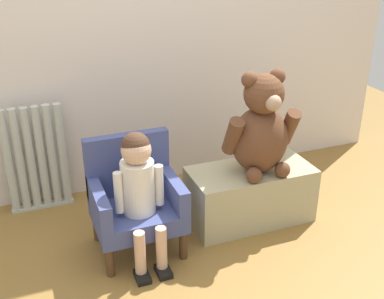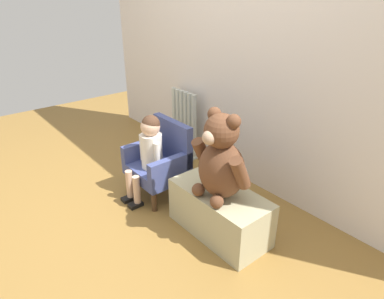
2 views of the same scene
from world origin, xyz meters
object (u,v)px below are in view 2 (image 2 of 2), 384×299
Objects in this scene: radiator at (184,124)px; large_teddy_bear at (221,161)px; child_armchair at (161,160)px; low_bench at (219,212)px; child_figure at (149,146)px.

large_teddy_bear is (1.16, -0.61, 0.26)m from radiator.
radiator is 1.09× the size of child_armchair.
child_armchair reaches higher than low_bench.
radiator is 0.92× the size of low_bench.
radiator is 0.74m from child_armchair.
child_figure is at bearing -170.78° from low_bench.
large_teddy_bear is (0.72, -0.03, 0.30)m from child_armchair.
child_figure is 0.74m from large_teddy_bear.
large_teddy_bear is (0.72, 0.08, 0.14)m from child_figure.
child_figure reaches higher than child_armchair.
low_bench is (0.69, 0.11, -0.28)m from child_figure.
child_figure is 1.19× the size of large_teddy_bear.
child_armchair is 0.78m from large_teddy_bear.
large_teddy_bear is (0.03, -0.03, 0.42)m from low_bench.
child_armchair is at bearing -52.76° from radiator.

